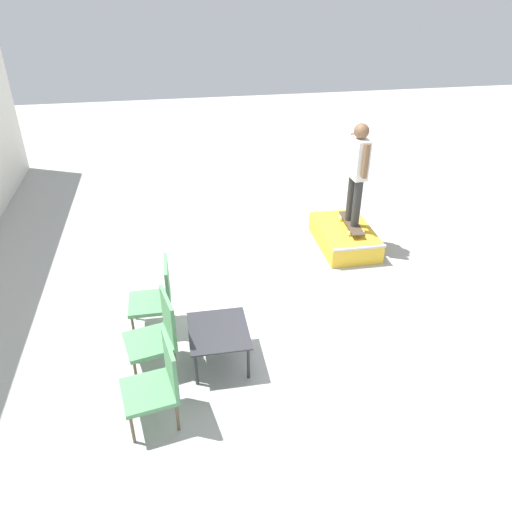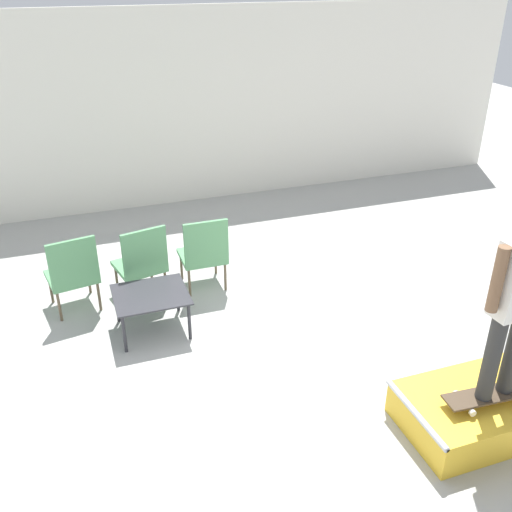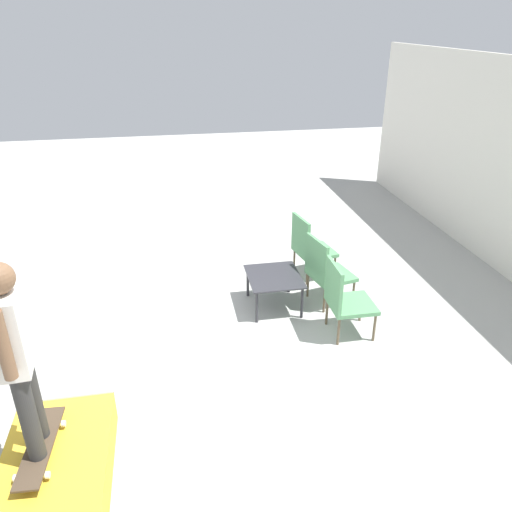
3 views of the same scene
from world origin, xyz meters
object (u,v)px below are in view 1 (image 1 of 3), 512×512
object	(u,v)px
patio_chair_left	(158,381)
patio_chair_center	(158,332)
person_skater	(358,167)
coffee_table	(219,334)
skate_ramp_box	(344,237)
skateboard_on_ramp	(351,223)
patio_chair_right	(157,295)

from	to	relation	value
patio_chair_left	patio_chair_center	distance (m)	0.76
person_skater	patio_chair_left	world-z (taller)	person_skater
patio_chair_left	coffee_table	bearing A→B (deg)	127.21
skate_ramp_box	patio_chair_center	world-z (taller)	patio_chair_center
skate_ramp_box	patio_chair_left	bearing A→B (deg)	136.08
coffee_table	patio_chair_left	xyz separation A→B (m)	(-0.74, 0.68, 0.10)
skate_ramp_box	skateboard_on_ramp	size ratio (longest dim) A/B	1.57
skate_ramp_box	person_skater	world-z (taller)	person_skater
coffee_table	patio_chair_right	size ratio (longest dim) A/B	0.82
person_skater	coffee_table	bearing A→B (deg)	130.10
person_skater	coffee_table	distance (m)	3.52
skate_ramp_box	coffee_table	xyz separation A→B (m)	(-2.38, 2.33, 0.24)
skate_ramp_box	patio_chair_right	xyz separation A→B (m)	(-1.62, 3.00, 0.34)
person_skater	coffee_table	xyz separation A→B (m)	(-2.38, 2.42, -0.95)
skateboard_on_ramp	person_skater	xyz separation A→B (m)	(-0.00, 0.00, 0.95)
patio_chair_left	patio_chair_center	xyz separation A→B (m)	(0.76, 0.00, 0.00)
person_skater	patio_chair_right	size ratio (longest dim) A/B	1.70
person_skater	skate_ramp_box	bearing A→B (deg)	84.48
patio_chair_center	patio_chair_right	xyz separation A→B (m)	(0.73, -0.00, 0.00)
skate_ramp_box	coffee_table	bearing A→B (deg)	135.64
patio_chair_left	person_skater	bearing A→B (deg)	124.85
patio_chair_left	skateboard_on_ramp	bearing A→B (deg)	124.85
coffee_table	patio_chair_right	bearing A→B (deg)	41.72
person_skater	patio_chair_center	world-z (taller)	person_skater
skate_ramp_box	patio_chair_left	xyz separation A→B (m)	(-3.12, 3.00, 0.34)
skateboard_on_ramp	coffee_table	world-z (taller)	coffee_table
person_skater	patio_chair_left	bearing A→B (deg)	130.80
skateboard_on_ramp	patio_chair_right	size ratio (longest dim) A/B	0.91
coffee_table	patio_chair_right	world-z (taller)	patio_chair_right
skateboard_on_ramp	patio_chair_center	world-z (taller)	patio_chair_center
person_skater	skateboard_on_ramp	bearing A→B (deg)	-67.81
coffee_table	patio_chair_center	size ratio (longest dim) A/B	0.82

